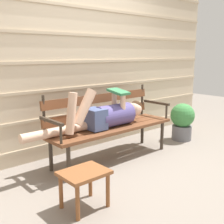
% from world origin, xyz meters
% --- Properties ---
extents(ground_plane, '(12.00, 12.00, 0.00)m').
position_xyz_m(ground_plane, '(0.00, 0.00, 0.00)').
color(ground_plane, gray).
extents(house_siding, '(5.33, 0.08, 2.42)m').
position_xyz_m(house_siding, '(0.00, 0.78, 1.21)').
color(house_siding, beige).
rests_on(house_siding, ground).
extents(park_bench, '(1.74, 0.49, 0.87)m').
position_xyz_m(park_bench, '(0.00, 0.25, 0.48)').
color(park_bench, brown).
rests_on(park_bench, ground).
extents(reclining_person, '(1.66, 0.27, 0.51)m').
position_xyz_m(reclining_person, '(-0.10, 0.18, 0.59)').
color(reclining_person, '#514784').
extents(footstool, '(0.40, 0.31, 0.34)m').
position_xyz_m(footstool, '(-0.94, -0.52, 0.27)').
color(footstool, brown).
rests_on(footstool, ground).
extents(potted_plant, '(0.37, 0.37, 0.57)m').
position_xyz_m(potted_plant, '(1.35, 0.08, 0.31)').
color(potted_plant, slate).
rests_on(potted_plant, ground).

